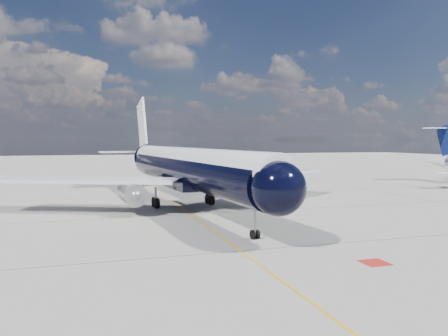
{
  "coord_description": "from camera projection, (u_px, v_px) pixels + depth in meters",
  "views": [
    {
      "loc": [
        -9.57,
        -31.96,
        7.39
      ],
      "look_at": [
        6.05,
        18.17,
        4.0
      ],
      "focal_mm": 35.0,
      "sensor_mm": 36.0,
      "label": 1
    }
  ],
  "objects": [
    {
      "name": "taxiway_centerline",
      "position": [
        165.0,
        196.0,
        57.59
      ],
      "size": [
        0.16,
        160.0,
        0.01
      ],
      "primitive_type": "cube",
      "color": "#DC9E0B",
      "rests_on": "ground"
    },
    {
      "name": "red_marking",
      "position": [
        375.0,
        263.0,
        26.26
      ],
      "size": [
        1.6,
        1.6,
        0.01
      ],
      "primitive_type": "cube",
      "color": "maroon",
      "rests_on": "ground"
    },
    {
      "name": "main_airliner",
      "position": [
        184.0,
        167.0,
        48.54
      ],
      "size": [
        39.66,
        48.48,
        14.0
      ],
      "rotation": [
        0.0,
        0.0,
        0.09
      ],
      "color": "black",
      "rests_on": "ground"
    },
    {
      "name": "ground",
      "position": [
        159.0,
        192.0,
        62.35
      ],
      "size": [
        320.0,
        320.0,
        0.0
      ],
      "primitive_type": "plane",
      "color": "gray",
      "rests_on": "ground"
    }
  ]
}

